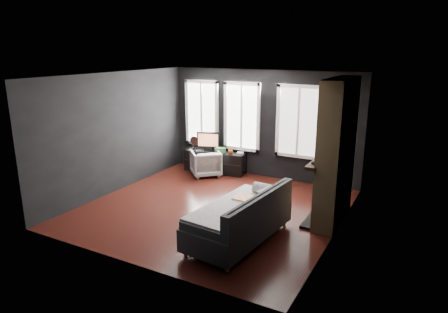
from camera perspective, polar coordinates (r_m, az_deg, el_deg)
The scene contains 18 objects.
floor at distance 8.33m, azimuth -1.60°, elevation -7.38°, with size 5.00×5.00×0.00m, color black.
ceiling at distance 7.70m, azimuth -1.75°, elevation 11.49°, with size 5.00×5.00×0.00m, color white.
wall_back at distance 10.10m, azimuth 5.47°, elevation 4.62°, with size 5.00×0.02×2.70m, color black.
wall_left at distance 9.39m, azimuth -15.02°, elevation 3.34°, with size 0.02×5.00×2.70m, color black.
wall_right at distance 7.03m, azimuth 16.24°, elevation -0.67°, with size 0.02×5.00×2.70m, color black.
windows at distance 10.11m, azimuth 3.15°, elevation 10.57°, with size 4.00×0.16×1.76m, color white, non-canonical shape.
fireplace at distance 7.64m, azimuth 15.77°, elevation 0.62°, with size 0.70×1.62×2.70m, color #93724C, non-canonical shape.
sofa at distance 6.86m, azimuth 2.17°, elevation -8.37°, with size 1.07×2.14×0.92m, color #262729, non-canonical shape.
stripe_pillow at distance 7.01m, azimuth 5.67°, elevation -6.11°, with size 0.09×0.37×0.37m, color gray.
armchair at distance 10.29m, azimuth -2.63°, elevation -0.76°, with size 0.71×0.66×0.73m, color white.
media_console at distance 10.64m, azimuth -1.18°, elevation -0.67°, with size 1.65×0.52×0.57m, color black, non-canonical shape.
monitor at distance 10.61m, azimuth -2.28°, elevation 2.40°, with size 0.62×0.13×0.55m, color black, non-canonical shape.
desk_fan at distance 10.79m, azimuth -4.20°, elevation 2.07°, with size 0.26×0.26×0.36m, color #959595, non-canonical shape.
mug at distance 10.30m, azimuth 0.94°, elevation 0.79°, with size 0.13×0.10×0.13m, color #DB590E.
book at distance 10.38m, azimuth 1.89°, elevation 1.20°, with size 0.17×0.02×0.23m, color #B8AE8D.
storage_box at distance 10.40m, azimuth -0.47°, elevation 0.94°, with size 0.24×0.15×0.13m, color #286835.
mantel_vase at distance 8.13m, azimuth 14.77°, elevation 1.38°, with size 0.19×0.20×0.19m, color gold.
mantel_clock at distance 7.21m, azimuth 12.79°, elevation -0.89°, with size 0.11×0.11×0.04m, color black.
Camera 1 is at (3.86, -6.64, 3.21)m, focal length 32.00 mm.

